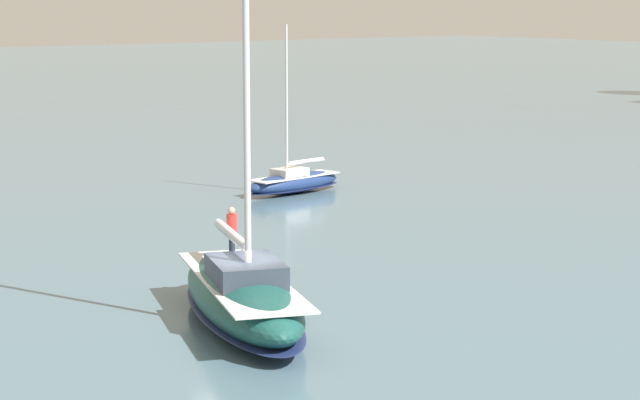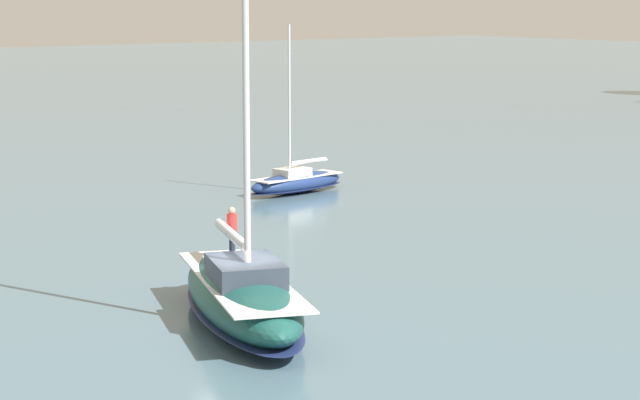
% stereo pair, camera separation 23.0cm
% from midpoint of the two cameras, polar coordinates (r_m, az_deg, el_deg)
% --- Properties ---
extents(ground_plane, '(400.00, 400.00, 0.00)m').
position_cam_midpoint_polar(ground_plane, '(38.81, -3.39, -5.68)').
color(ground_plane, slate).
extents(sailboat_main, '(10.73, 6.43, 14.25)m').
position_cam_midpoint_polar(sailboat_main, '(38.55, -3.40, -4.30)').
color(sailboat_main, '#194C47').
rests_on(sailboat_main, ground).
extents(sailboat_moored_far_slip, '(2.72, 6.45, 8.61)m').
position_cam_midpoint_polar(sailboat_moored_far_slip, '(64.07, -0.99, 0.85)').
color(sailboat_moored_far_slip, navy).
rests_on(sailboat_moored_far_slip, ground).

